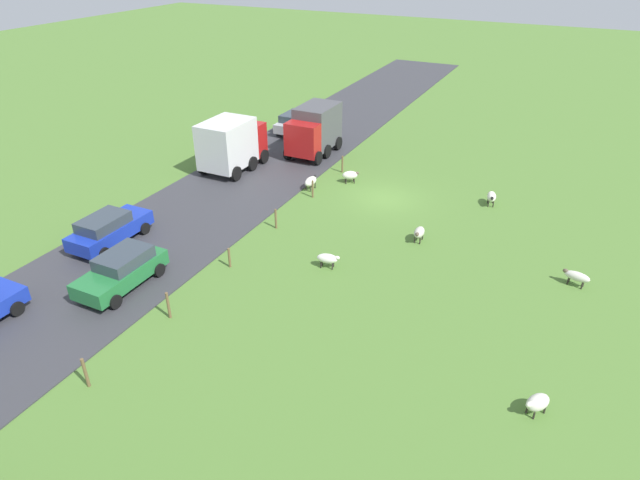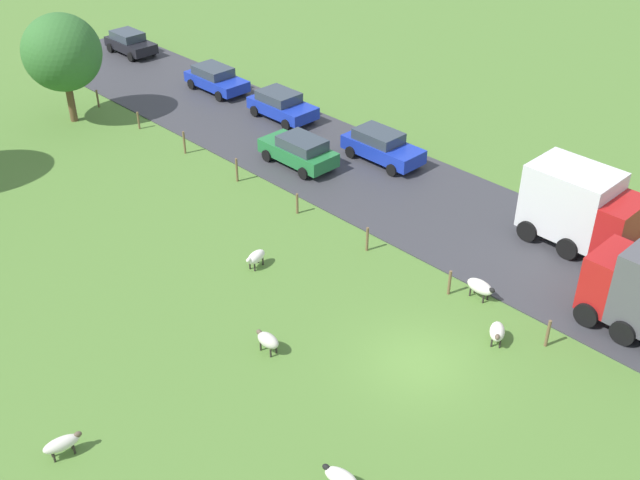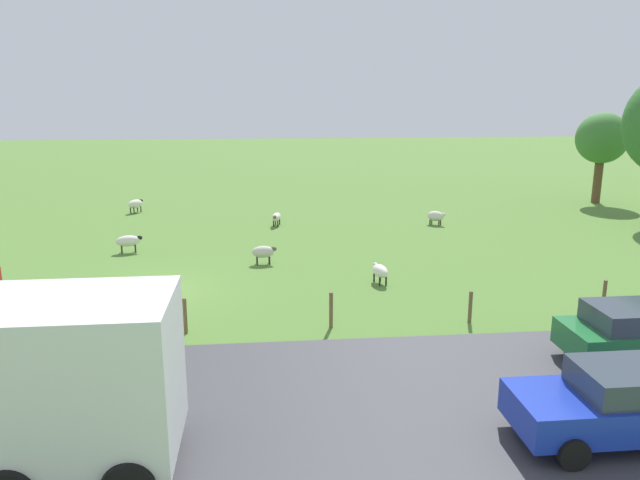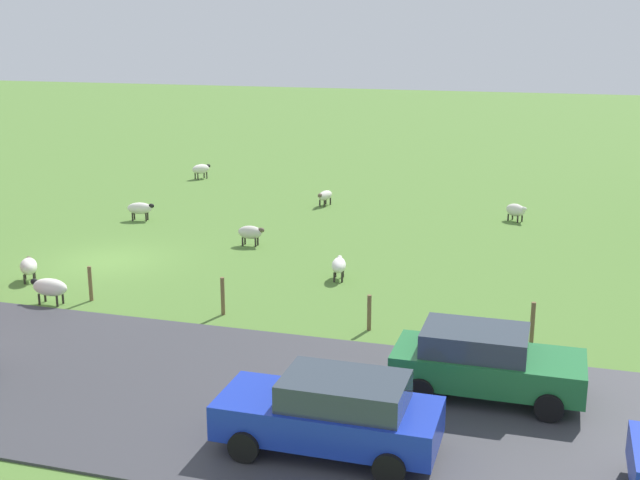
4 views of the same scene
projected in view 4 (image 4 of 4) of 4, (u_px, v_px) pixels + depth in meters
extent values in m
plane|color=#517A33|center=(109.00, 261.00, 30.00)|extent=(160.00, 160.00, 0.00)
ellipsoid|color=silver|center=(201.00, 169.00, 45.52)|extent=(1.16, 1.03, 0.53)
ellipsoid|color=black|center=(208.00, 166.00, 45.79)|extent=(0.32, 0.30, 0.20)
cylinder|color=#2D2823|center=(204.00, 175.00, 45.90)|extent=(0.07, 0.07, 0.35)
cylinder|color=#2D2823|center=(207.00, 175.00, 45.68)|extent=(0.07, 0.07, 0.35)
cylinder|color=#2D2823|center=(195.00, 176.00, 45.55)|extent=(0.07, 0.07, 0.35)
cylinder|color=#2D2823|center=(198.00, 177.00, 45.33)|extent=(0.07, 0.07, 0.35)
ellipsoid|color=silver|center=(516.00, 210.00, 35.84)|extent=(0.98, 1.08, 0.55)
ellipsoid|color=silver|center=(524.00, 209.00, 35.47)|extent=(0.30, 0.32, 0.20)
cylinder|color=#2D2823|center=(522.00, 218.00, 35.83)|extent=(0.07, 0.07, 0.29)
cylinder|color=#2D2823|center=(518.00, 219.00, 35.64)|extent=(0.07, 0.07, 0.29)
cylinder|color=#2D2823|center=(513.00, 216.00, 36.21)|extent=(0.07, 0.07, 0.29)
cylinder|color=#2D2823|center=(508.00, 217.00, 36.03)|extent=(0.07, 0.07, 0.29)
ellipsoid|color=beige|center=(250.00, 232.00, 31.89)|extent=(0.55, 0.98, 0.51)
ellipsoid|color=brown|center=(261.00, 230.00, 31.75)|extent=(0.19, 0.27, 0.20)
cylinder|color=#2D2823|center=(258.00, 241.00, 32.05)|extent=(0.07, 0.07, 0.35)
cylinder|color=#2D2823|center=(256.00, 243.00, 31.78)|extent=(0.07, 0.07, 0.35)
cylinder|color=#2D2823|center=(245.00, 240.00, 32.18)|extent=(0.07, 0.07, 0.35)
cylinder|color=#2D2823|center=(243.00, 242.00, 31.91)|extent=(0.07, 0.07, 0.35)
ellipsoid|color=silver|center=(50.00, 287.00, 25.25)|extent=(0.57, 1.18, 0.55)
ellipsoid|color=black|center=(34.00, 282.00, 25.38)|extent=(0.19, 0.26, 0.20)
cylinder|color=#2D2823|center=(39.00, 299.00, 25.31)|extent=(0.07, 0.07, 0.34)
cylinder|color=#2D2823|center=(45.00, 296.00, 25.58)|extent=(0.07, 0.07, 0.34)
cylinder|color=#2D2823|center=(57.00, 301.00, 25.12)|extent=(0.07, 0.07, 0.34)
cylinder|color=#2D2823|center=(63.00, 298.00, 25.40)|extent=(0.07, 0.07, 0.34)
ellipsoid|color=silver|center=(29.00, 266.00, 27.51)|extent=(1.12, 1.00, 0.55)
ellipsoid|color=brown|center=(29.00, 259.00, 27.91)|extent=(0.32, 0.29, 0.20)
cylinder|color=#2D2823|center=(25.00, 275.00, 27.81)|extent=(0.07, 0.07, 0.32)
cylinder|color=#2D2823|center=(35.00, 274.00, 27.90)|extent=(0.07, 0.07, 0.32)
cylinder|color=#2D2823|center=(24.00, 279.00, 27.31)|extent=(0.07, 0.07, 0.32)
cylinder|color=#2D2823|center=(34.00, 279.00, 27.40)|extent=(0.07, 0.07, 0.32)
ellipsoid|color=silver|center=(325.00, 195.00, 38.87)|extent=(1.20, 0.66, 0.44)
ellipsoid|color=brown|center=(320.00, 195.00, 38.39)|extent=(0.29, 0.23, 0.20)
cylinder|color=#2D2823|center=(324.00, 204.00, 38.64)|extent=(0.07, 0.07, 0.33)
cylinder|color=#2D2823|center=(320.00, 203.00, 38.74)|extent=(0.07, 0.07, 0.33)
cylinder|color=#2D2823|center=(330.00, 201.00, 39.17)|extent=(0.07, 0.07, 0.33)
cylinder|color=#2D2823|center=(326.00, 201.00, 39.28)|extent=(0.07, 0.07, 0.33)
ellipsoid|color=silver|center=(140.00, 208.00, 35.94)|extent=(0.73, 1.18, 0.50)
ellipsoid|color=black|center=(151.00, 206.00, 35.88)|extent=(0.23, 0.29, 0.20)
cylinder|color=#2D2823|center=(148.00, 216.00, 36.15)|extent=(0.07, 0.07, 0.37)
cylinder|color=#2D2823|center=(146.00, 217.00, 35.89)|extent=(0.07, 0.07, 0.37)
cylinder|color=#2D2823|center=(134.00, 216.00, 36.19)|extent=(0.07, 0.07, 0.37)
cylinder|color=#2D2823|center=(133.00, 217.00, 35.92)|extent=(0.07, 0.07, 0.37)
ellipsoid|color=white|center=(339.00, 265.00, 27.68)|extent=(1.10, 0.67, 0.48)
ellipsoid|color=silver|center=(340.00, 258.00, 28.12)|extent=(0.29, 0.23, 0.20)
cylinder|color=#2D2823|center=(335.00, 272.00, 28.05)|extent=(0.07, 0.07, 0.33)
cylinder|color=#2D2823|center=(343.00, 273.00, 28.03)|extent=(0.07, 0.07, 0.33)
cylinder|color=#2D2823|center=(334.00, 277.00, 27.51)|extent=(0.07, 0.07, 0.33)
cylinder|color=#2D2823|center=(342.00, 278.00, 27.49)|extent=(0.07, 0.07, 0.33)
cylinder|color=brown|center=(90.00, 284.00, 25.58)|extent=(0.12, 0.12, 1.12)
cylinder|color=brown|center=(223.00, 296.00, 24.35)|extent=(0.12, 0.12, 1.16)
cylinder|color=brown|center=(369.00, 313.00, 23.14)|extent=(0.12, 0.12, 1.04)
cylinder|color=brown|center=(532.00, 325.00, 21.88)|extent=(0.12, 0.12, 1.27)
cube|color=#1933B2|center=(328.00, 418.00, 16.48)|extent=(1.83, 4.48, 0.74)
cube|color=#333D47|center=(344.00, 391.00, 16.22)|extent=(1.61, 2.47, 0.56)
cylinder|color=black|center=(244.00, 447.00, 16.13)|extent=(0.22, 0.64, 0.64)
cylinder|color=black|center=(275.00, 406.00, 17.82)|extent=(0.22, 0.64, 0.64)
cylinder|color=black|center=(389.00, 469.00, 15.33)|extent=(0.22, 0.64, 0.64)
cylinder|color=black|center=(407.00, 424.00, 17.03)|extent=(0.22, 0.64, 0.64)
cube|color=#237238|center=(488.00, 368.00, 18.91)|extent=(1.87, 4.34, 0.73)
cube|color=#333D47|center=(475.00, 340.00, 18.83)|extent=(1.65, 2.39, 0.56)
cylinder|color=black|center=(551.00, 373.00, 19.48)|extent=(0.22, 0.64, 0.64)
cylinder|color=black|center=(549.00, 408.00, 17.75)|extent=(0.22, 0.64, 0.64)
cylinder|color=black|center=(433.00, 360.00, 20.26)|extent=(0.22, 0.64, 0.64)
cylinder|color=black|center=(420.00, 392.00, 18.52)|extent=(0.22, 0.64, 0.64)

